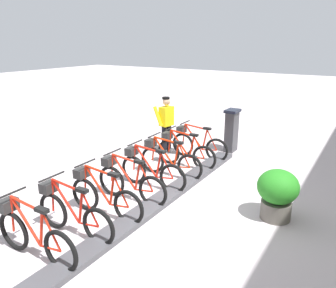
{
  "coord_description": "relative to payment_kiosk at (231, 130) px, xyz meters",
  "views": [
    {
      "loc": [
        -3.45,
        5.17,
        3.21
      ],
      "look_at": [
        0.5,
        -1.15,
        0.9
      ],
      "focal_mm": 35.7,
      "sensor_mm": 36.0,
      "label": 1
    }
  ],
  "objects": [
    {
      "name": "ground_plane",
      "position": [
        -0.05,
        4.02,
        -0.67
      ],
      "size": [
        60.0,
        60.0,
        0.0
      ],
      "primitive_type": "plane",
      "color": "#BEB2B7"
    },
    {
      "name": "bike_docked_2",
      "position": [
        0.57,
        2.67,
        -0.24
      ],
      "size": [
        1.72,
        0.54,
        1.02
      ],
      "color": "black",
      "rests_on": "ground"
    },
    {
      "name": "worker_near_rack",
      "position": [
        1.61,
        1.11,
        0.24
      ],
      "size": [
        0.53,
        0.66,
        1.66
      ],
      "color": "white",
      "rests_on": "ground"
    },
    {
      "name": "dock_rail_base",
      "position": [
        -0.05,
        4.02,
        -0.62
      ],
      "size": [
        0.44,
        7.0,
        0.1
      ],
      "primitive_type": "cube",
      "color": "#47474C",
      "rests_on": "ground"
    },
    {
      "name": "bike_docked_4",
      "position": [
        0.57,
        4.22,
        -0.24
      ],
      "size": [
        1.72,
        0.54,
        1.02
      ],
      "color": "black",
      "rests_on": "ground"
    },
    {
      "name": "bike_docked_3",
      "position": [
        0.57,
        3.44,
        -0.24
      ],
      "size": [
        1.72,
        0.54,
        1.02
      ],
      "color": "black",
      "rests_on": "ground"
    },
    {
      "name": "bike_docked_5",
      "position": [
        0.57,
        4.99,
        -0.24
      ],
      "size": [
        1.72,
        0.54,
        1.02
      ],
      "color": "black",
      "rests_on": "ground"
    },
    {
      "name": "bike_docked_1",
      "position": [
        0.57,
        1.89,
        -0.24
      ],
      "size": [
        1.72,
        0.54,
        1.02
      ],
      "color": "black",
      "rests_on": "ground"
    },
    {
      "name": "payment_kiosk",
      "position": [
        0.0,
        0.0,
        0.0
      ],
      "size": [
        0.36,
        0.52,
        1.28
      ],
      "color": "#38383D",
      "rests_on": "ground"
    },
    {
      "name": "bike_docked_7",
      "position": [
        0.57,
        6.54,
        -0.24
      ],
      "size": [
        1.72,
        0.54,
        1.02
      ],
      "color": "black",
      "rests_on": "ground"
    },
    {
      "name": "bike_docked_6",
      "position": [
        0.57,
        5.77,
        -0.24
      ],
      "size": [
        1.72,
        0.54,
        1.02
      ],
      "color": "black",
      "rests_on": "ground"
    },
    {
      "name": "bike_docked_0",
      "position": [
        0.57,
        1.12,
        -0.24
      ],
      "size": [
        1.72,
        0.54,
        1.02
      ],
      "color": "black",
      "rests_on": "ground"
    },
    {
      "name": "planter_bush",
      "position": [
        -2.24,
        3.35,
        -0.12
      ],
      "size": [
        0.76,
        0.76,
        0.97
      ],
      "color": "#59544C",
      "rests_on": "ground"
    }
  ]
}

